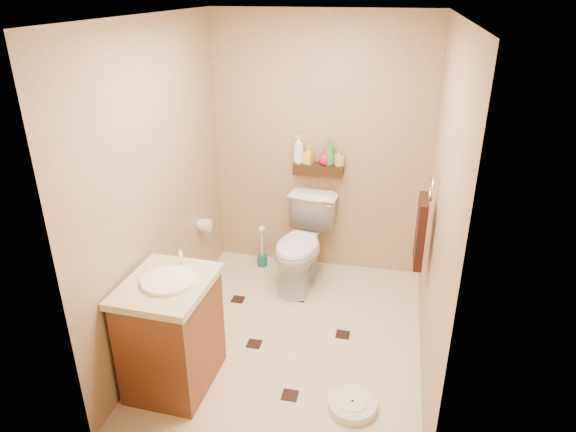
# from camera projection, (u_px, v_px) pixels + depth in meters

# --- Properties ---
(ground) EXTENTS (2.50, 2.50, 0.00)m
(ground) POSITION_uv_depth(u_px,v_px,m) (292.00, 338.00, 4.09)
(ground) COLOR beige
(ground) RESTS_ON ground
(wall_back) EXTENTS (2.00, 0.04, 2.40)m
(wall_back) POSITION_uv_depth(u_px,v_px,m) (320.00, 148.00, 4.71)
(wall_back) COLOR tan
(wall_back) RESTS_ON ground
(wall_front) EXTENTS (2.00, 0.04, 2.40)m
(wall_front) POSITION_uv_depth(u_px,v_px,m) (239.00, 295.00, 2.48)
(wall_front) COLOR tan
(wall_front) RESTS_ON ground
(wall_left) EXTENTS (0.04, 2.50, 2.40)m
(wall_left) POSITION_uv_depth(u_px,v_px,m) (160.00, 188.00, 3.79)
(wall_left) COLOR tan
(wall_left) RESTS_ON ground
(wall_right) EXTENTS (0.04, 2.50, 2.40)m
(wall_right) POSITION_uv_depth(u_px,v_px,m) (440.00, 211.00, 3.40)
(wall_right) COLOR tan
(wall_right) RESTS_ON ground
(ceiling) EXTENTS (2.00, 2.50, 0.02)m
(ceiling) POSITION_uv_depth(u_px,v_px,m) (293.00, 16.00, 3.10)
(ceiling) COLOR silver
(ceiling) RESTS_ON wall_back
(wall_shelf) EXTENTS (0.46, 0.14, 0.10)m
(wall_shelf) POSITION_uv_depth(u_px,v_px,m) (318.00, 169.00, 4.71)
(wall_shelf) COLOR #381E0F
(wall_shelf) RESTS_ON wall_back
(floor_accents) EXTENTS (1.20, 1.29, 0.01)m
(floor_accents) POSITION_uv_depth(u_px,v_px,m) (293.00, 340.00, 4.06)
(floor_accents) COLOR black
(floor_accents) RESTS_ON ground
(toilet) EXTENTS (0.55, 0.84, 0.81)m
(toilet) POSITION_uv_depth(u_px,v_px,m) (302.00, 245.00, 4.68)
(toilet) COLOR white
(toilet) RESTS_ON ground
(vanity) EXTENTS (0.57, 0.69, 0.94)m
(vanity) POSITION_uv_depth(u_px,v_px,m) (172.00, 332.00, 3.48)
(vanity) COLOR brown
(vanity) RESTS_ON ground
(bathroom_scale) EXTENTS (0.34, 0.34, 0.07)m
(bathroom_scale) POSITION_uv_depth(u_px,v_px,m) (352.00, 405.00, 3.40)
(bathroom_scale) COLOR silver
(bathroom_scale) RESTS_ON ground
(toilet_brush) EXTENTS (0.10, 0.10, 0.44)m
(toilet_brush) POSITION_uv_depth(u_px,v_px,m) (262.00, 252.00, 5.08)
(toilet_brush) COLOR #186154
(toilet_brush) RESTS_ON ground
(towel_ring) EXTENTS (0.12, 0.30, 0.76)m
(towel_ring) POSITION_uv_depth(u_px,v_px,m) (421.00, 228.00, 3.75)
(towel_ring) COLOR silver
(towel_ring) RESTS_ON wall_right
(toilet_paper) EXTENTS (0.12, 0.11, 0.12)m
(toilet_paper) POSITION_uv_depth(u_px,v_px,m) (205.00, 225.00, 4.61)
(toilet_paper) COLOR silver
(toilet_paper) RESTS_ON wall_left
(bottle_a) EXTENTS (0.13, 0.13, 0.26)m
(bottle_a) POSITION_uv_depth(u_px,v_px,m) (299.00, 149.00, 4.67)
(bottle_a) COLOR white
(bottle_a) RESTS_ON wall_shelf
(bottle_b) EXTENTS (0.10, 0.10, 0.17)m
(bottle_b) POSITION_uv_depth(u_px,v_px,m) (308.00, 155.00, 4.67)
(bottle_b) COLOR yellow
(bottle_b) RESTS_ON wall_shelf
(bottle_c) EXTENTS (0.15, 0.15, 0.16)m
(bottle_c) POSITION_uv_depth(u_px,v_px,m) (325.00, 156.00, 4.65)
(bottle_c) COLOR red
(bottle_c) RESTS_ON wall_shelf
(bottle_d) EXTENTS (0.11, 0.11, 0.24)m
(bottle_d) POSITION_uv_depth(u_px,v_px,m) (329.00, 152.00, 4.62)
(bottle_d) COLOR green
(bottle_d) RESTS_ON wall_shelf
(bottle_e) EXTENTS (0.09, 0.09, 0.15)m
(bottle_e) POSITION_uv_depth(u_px,v_px,m) (339.00, 158.00, 4.62)
(bottle_e) COLOR #EDA44F
(bottle_e) RESTS_ON wall_shelf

